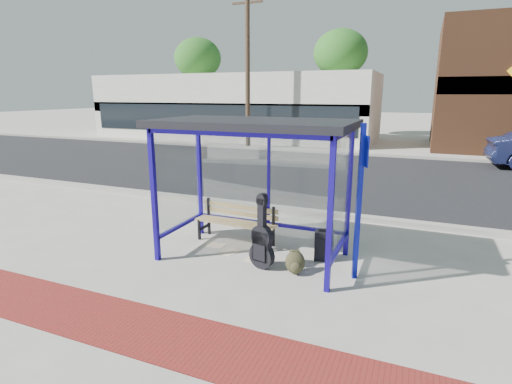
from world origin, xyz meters
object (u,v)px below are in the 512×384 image
at_px(backpack, 295,263).
at_px(guitar_bag, 262,243).
at_px(bench, 237,220).
at_px(suitcase, 324,246).

bearing_deg(backpack, guitar_bag, 157.01).
bearing_deg(bench, backpack, -28.12).
bearing_deg(guitar_bag, suitcase, 53.29).
height_order(suitcase, backpack, suitcase).
height_order(bench, backpack, bench).
xyz_separation_m(guitar_bag, backpack, (0.58, 0.02, -0.26)).
xyz_separation_m(bench, guitar_bag, (0.91, -0.95, 0.00)).
relative_size(bench, guitar_bag, 1.37).
bearing_deg(backpack, bench, 123.26).
relative_size(suitcase, backpack, 1.48).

